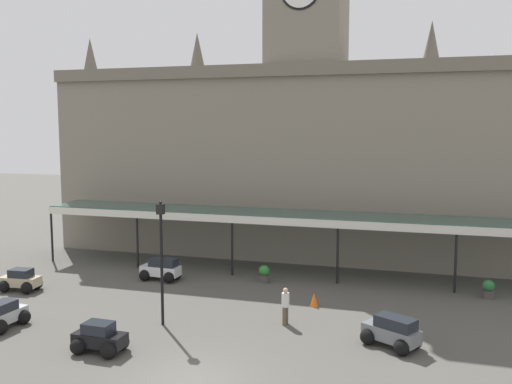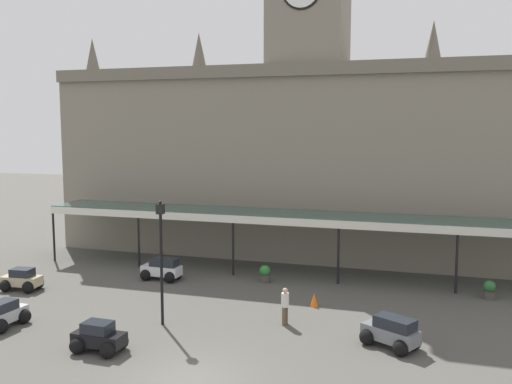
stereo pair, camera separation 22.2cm
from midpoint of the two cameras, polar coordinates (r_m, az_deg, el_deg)
name	(u,v)px [view 2 (the right image)]	position (r m, az deg, el deg)	size (l,w,h in m)	color
ground_plane	(189,381)	(20.32, -6.53, -18.73)	(140.00, 140.00, 0.00)	#4D4C46
station_building	(308,150)	(37.40, 5.51, 4.28)	(34.61, 5.78, 20.74)	gray
entrance_canopy	(290,215)	(32.79, 3.67, -2.42)	(31.17, 3.26, 3.66)	#38564C
car_black_sedan	(99,339)	(23.11, -15.57, -14.36)	(2.07, 1.55, 1.19)	black
car_silver_sedan	(4,316)	(27.09, -24.25, -11.54)	(1.60, 2.10, 1.19)	#B2B5BA
car_white_estate	(162,270)	(32.47, -9.44, -7.92)	(2.28, 1.60, 1.27)	silver
car_beige_sedan	(22,281)	(32.57, -22.74, -8.43)	(2.12, 1.64, 1.19)	tan
car_grey_estate	(391,334)	(23.32, 13.99, -13.95)	(2.43, 2.19, 1.27)	slate
pedestrian_crossing_forecourt	(285,305)	(25.00, 3.26, -11.49)	(0.34, 0.39, 1.67)	brown
victorian_lamppost	(161,249)	(24.66, -9.47, -5.85)	(0.30, 0.30, 5.53)	black
traffic_cone	(314,300)	(27.68, 6.23, -10.95)	(0.40, 0.40, 0.67)	orange
planter_forecourt_centre	(489,289)	(31.04, 23.06, -9.20)	(0.60, 0.60, 0.96)	#47423D
planter_near_kerb	(265,274)	(31.61, 1.12, -8.38)	(0.60, 0.60, 0.96)	#47423D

